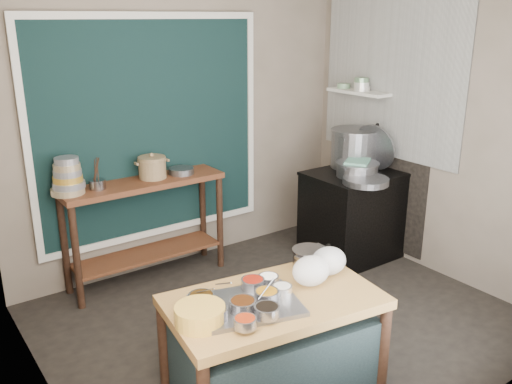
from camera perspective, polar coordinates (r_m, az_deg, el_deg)
floor at (r=4.48m, az=2.60°, el=-13.38°), size 3.50×3.00×0.02m
back_wall at (r=5.18m, az=-7.63°, el=7.60°), size 3.50×0.02×2.80m
left_wall at (r=3.19m, az=-22.73°, el=-0.25°), size 0.02×3.00×2.80m
right_wall at (r=5.19m, az=18.41°, el=6.87°), size 0.02×3.00×2.80m
curtain_panel at (r=5.00m, az=-10.94°, el=6.47°), size 2.10×0.02×1.90m
curtain_frame at (r=4.99m, az=-10.89°, el=6.46°), size 2.22×0.03×2.02m
tile_panel at (r=5.45m, az=14.01°, el=12.53°), size 0.02×1.70×1.70m
soot_patch at (r=5.74m, az=12.43°, el=1.16°), size 0.01×1.30×1.30m
wall_shelf at (r=5.60m, az=10.75°, el=10.31°), size 0.22×0.70×0.03m
prep_table at (r=3.44m, az=1.83°, el=-16.50°), size 1.34×0.89×0.75m
back_counter at (r=5.00m, az=-11.50°, el=-4.04°), size 1.45×0.40×0.95m
stove_block at (r=5.49m, az=10.25°, el=-2.52°), size 0.90×0.68×0.85m
stove_top at (r=5.35m, az=10.51°, el=1.90°), size 0.92×0.69×0.03m
condiment_tray at (r=3.14m, az=-1.04°, el=-11.84°), size 0.69×0.57×0.03m
condiment_bowls at (r=3.10m, az=-1.22°, el=-11.35°), size 0.62×0.47×0.06m
yellow_basin at (r=2.98m, az=-5.92°, el=-12.78°), size 0.32×0.32×0.11m
saucepan at (r=3.59m, az=5.62°, el=-6.95°), size 0.29×0.29×0.13m
plastic_bag_a at (r=3.36m, az=5.81°, el=-8.26°), size 0.25×0.21×0.18m
plastic_bag_b at (r=3.51m, az=7.66°, el=-7.20°), size 0.29×0.27×0.18m
bowl_stack at (r=4.62m, az=-19.24°, el=1.41°), size 0.27×0.27×0.30m
utensil_cup at (r=4.69m, az=-16.33°, el=0.78°), size 0.17×0.17×0.08m
ceramic_crock at (r=4.89m, az=-10.86°, el=2.44°), size 0.29×0.29×0.18m
wide_bowl at (r=4.99m, az=-7.85°, el=2.22°), size 0.29×0.29×0.06m
stock_pot at (r=5.48m, az=10.31°, el=4.55°), size 0.61×0.61×0.38m
pot_lid at (r=5.41m, az=12.36°, el=4.63°), size 0.16×0.48×0.46m
steamer at (r=5.20m, az=10.59°, el=2.36°), size 0.47×0.47×0.14m
green_cloth at (r=5.18m, az=10.64°, el=3.20°), size 0.34×0.32×0.02m
shallow_pan at (r=4.99m, az=11.48°, el=1.16°), size 0.44×0.44×0.05m
shelf_bowl_stack at (r=5.57m, az=11.10°, el=11.02°), size 0.16×0.16×0.13m
shelf_bowl_green at (r=5.75m, az=9.22°, el=10.96°), size 0.14×0.14×0.05m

